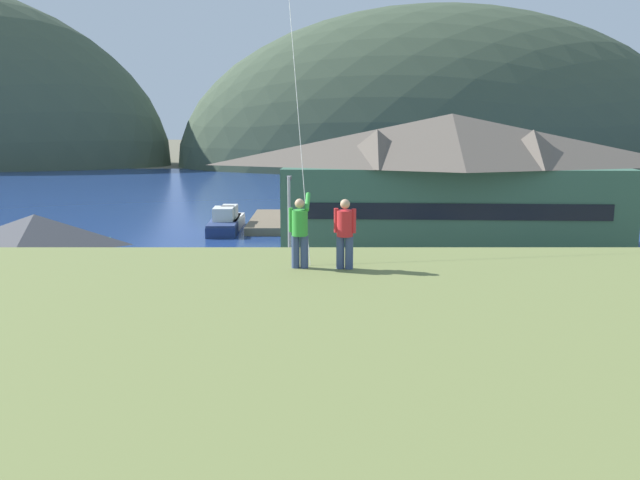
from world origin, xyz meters
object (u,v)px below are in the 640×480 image
at_px(parked_car_mid_row_near, 165,285).
at_px(parked_car_back_row_left, 247,336).
at_px(parked_car_corner_spot, 494,294).
at_px(parked_car_front_row_end, 389,339).
at_px(moored_boat_inner_slip, 229,221).
at_px(parked_car_back_row_right, 603,286).
at_px(moored_boat_wharfside, 223,223).
at_px(person_companion, 344,232).
at_px(harbor_lodge, 449,179).
at_px(storage_shed_waterside, 347,223).
at_px(storage_shed_near_lot, 37,266).
at_px(parking_light_pole, 288,224).
at_px(parked_car_mid_row_far, 103,322).
at_px(person_kite_flyer, 299,230).
at_px(parked_car_mid_row_center, 511,329).
at_px(moored_boat_outer_mooring, 309,215).
at_px(parked_car_lone_by_shed, 342,289).
at_px(wharf_dock, 268,222).

bearing_deg(parked_car_mid_row_near, parked_car_back_row_left, -57.22).
xyz_separation_m(parked_car_corner_spot, parked_car_front_row_end, (-5.80, -6.43, 0.00)).
relative_size(parked_car_mid_row_near, parked_car_back_row_left, 0.99).
relative_size(moored_boat_inner_slip, parked_car_back_row_right, 1.30).
relative_size(parked_car_mid_row_near, parked_car_front_row_end, 1.00).
relative_size(moored_boat_wharfside, person_companion, 4.34).
distance_m(harbor_lodge, parked_car_back_row_right, 16.10).
height_order(storage_shed_waterside, person_companion, person_companion).
distance_m(storage_shed_near_lot, moored_boat_inner_slip, 26.44).
bearing_deg(parking_light_pole, person_companion, -83.11).
bearing_deg(parked_car_back_row_left, parked_car_mid_row_far, 164.44).
bearing_deg(moored_boat_wharfside, person_kite_flyer, -78.60).
relative_size(harbor_lodge, moored_boat_inner_slip, 4.55).
distance_m(parked_car_mid_row_center, parking_light_pole, 13.99).
relative_size(moored_boat_outer_mooring, parked_car_back_row_right, 1.93).
bearing_deg(moored_boat_wharfside, parked_car_mid_row_near, -89.21).
height_order(moored_boat_outer_mooring, person_kite_flyer, person_kite_flyer).
bearing_deg(moored_boat_inner_slip, moored_boat_outer_mooring, 26.66).
bearing_deg(person_kite_flyer, parked_car_lone_by_shed, 83.74).
height_order(parked_car_lone_by_shed, parked_car_front_row_end, same).
bearing_deg(harbor_lodge, parked_car_lone_by_shed, -118.50).
bearing_deg(person_companion, parked_car_corner_spot, 61.16).
height_order(parked_car_corner_spot, person_kite_flyer, person_kite_flyer).
bearing_deg(moored_boat_outer_mooring, parked_car_lone_by_shed, -85.60).
distance_m(storage_shed_near_lot, wharf_dock, 29.09).
bearing_deg(parked_car_mid_row_near, parked_car_lone_by_shed, -4.96).
xyz_separation_m(wharf_dock, person_kite_flyer, (4.12, -41.17, 6.31)).
relative_size(harbor_lodge, parked_car_corner_spot, 6.02).
distance_m(storage_shed_near_lot, parked_car_corner_spot, 21.77).
bearing_deg(parked_car_back_row_right, parked_car_lone_by_shed, -177.95).
bearing_deg(moored_boat_wharfside, parked_car_mid_row_center, -61.16).
relative_size(parking_light_pole, person_kite_flyer, 3.37).
bearing_deg(person_kite_flyer, harbor_lodge, 71.92).
height_order(storage_shed_near_lot, moored_boat_wharfside, storage_shed_near_lot).
distance_m(moored_boat_inner_slip, parking_light_pole, 21.45).
bearing_deg(harbor_lodge, moored_boat_wharfside, 156.65).
bearing_deg(person_kite_flyer, parked_car_mid_row_near, 114.73).
relative_size(parked_car_mid_row_near, person_companion, 2.45).
bearing_deg(parking_light_pole, wharf_dock, 97.52).
height_order(parked_car_mid_row_far, person_companion, person_companion).
bearing_deg(parking_light_pole, parked_car_front_row_end, -68.58).
height_order(parked_car_corner_spot, parked_car_front_row_end, same).
xyz_separation_m(parked_car_front_row_end, person_companion, (-2.09, -7.88, 5.58)).
distance_m(moored_boat_outer_mooring, parked_car_mid_row_far, 33.86).
distance_m(parked_car_corner_spot, parked_car_back_row_left, 12.84).
xyz_separation_m(moored_boat_outer_mooring, parking_light_pole, (-0.74, -23.78, 3.03)).
height_order(storage_shed_waterside, parked_car_lone_by_shed, storage_shed_waterside).
xyz_separation_m(moored_boat_wharfside, parked_car_mid_row_near, (0.30, -22.02, 0.34)).
xyz_separation_m(wharf_dock, parking_light_pole, (2.93, -22.21, 3.40)).
xyz_separation_m(parked_car_mid_row_near, person_kite_flyer, (7.35, -15.97, 5.59)).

